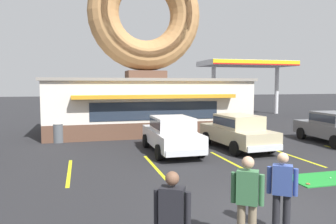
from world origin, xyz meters
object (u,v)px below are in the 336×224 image
(car_champagne, at_px, (237,130))
(trash_bin, at_px, (58,133))
(golf_ball, at_px, (331,178))
(car_white, at_px, (172,133))
(pedestrian_hooded_kid, at_px, (282,189))
(pedestrian_blue_sweater_man, at_px, (172,218))
(car_grey, at_px, (334,126))
(pedestrian_leather_jacket_man, at_px, (247,198))

(car_champagne, height_order, trash_bin, car_champagne)
(golf_ball, bearing_deg, car_champagne, 96.29)
(car_white, distance_m, pedestrian_hooded_kid, 8.17)
(pedestrian_blue_sweater_man, xyz_separation_m, pedestrian_hooded_kid, (2.52, 0.82, -0.01))
(car_champagne, xyz_separation_m, pedestrian_hooded_kid, (-3.18, -8.19, 0.05))
(pedestrian_hooded_kid, bearing_deg, car_white, 90.07)
(car_grey, bearing_deg, trash_bin, 164.11)
(golf_ball, bearing_deg, pedestrian_hooded_kid, -142.42)
(car_grey, bearing_deg, car_champagne, -179.55)
(car_grey, xyz_separation_m, pedestrian_hooded_kid, (-8.61, -8.23, 0.05))
(car_white, xyz_separation_m, trash_bin, (-4.99, 3.94, -0.37))
(car_grey, bearing_deg, pedestrian_hooded_kid, -136.27)
(car_grey, height_order, pedestrian_leather_jacket_man, pedestrian_leather_jacket_man)
(pedestrian_leather_jacket_man, bearing_deg, car_white, 83.57)
(car_white, xyz_separation_m, car_grey, (8.62, 0.06, 0.00))
(pedestrian_blue_sweater_man, relative_size, pedestrian_leather_jacket_man, 0.97)
(golf_ball, height_order, pedestrian_blue_sweater_man, pedestrian_blue_sweater_man)
(pedestrian_blue_sweater_man, distance_m, pedestrian_hooded_kid, 2.65)
(car_grey, distance_m, car_champagne, 5.43)
(trash_bin, bearing_deg, car_champagne, -25.58)
(golf_ball, relative_size, car_white, 0.01)
(pedestrian_blue_sweater_man, bearing_deg, car_grey, 39.13)
(car_white, relative_size, car_champagne, 0.98)
(car_grey, xyz_separation_m, pedestrian_leather_jacket_man, (-9.58, -8.60, 0.09))
(car_grey, relative_size, trash_bin, 4.79)
(pedestrian_blue_sweater_man, height_order, trash_bin, pedestrian_blue_sweater_man)
(golf_ball, height_order, car_champagne, car_champagne)
(car_champagne, xyz_separation_m, pedestrian_leather_jacket_man, (-4.15, -8.55, 0.09))
(car_white, distance_m, pedestrian_leather_jacket_man, 8.59)
(pedestrian_hooded_kid, bearing_deg, golf_ball, 37.58)
(pedestrian_blue_sweater_man, relative_size, trash_bin, 1.72)
(golf_ball, distance_m, pedestrian_blue_sweater_man, 7.35)
(trash_bin, bearing_deg, pedestrian_hooded_kid, -67.54)
(car_white, distance_m, car_champagne, 3.19)
(pedestrian_hooded_kid, bearing_deg, pedestrian_leather_jacket_man, -159.59)
(car_white, bearing_deg, pedestrian_leather_jacket_man, -96.43)
(pedestrian_leather_jacket_man, bearing_deg, car_grey, 41.90)
(car_champagne, bearing_deg, car_white, -179.64)
(car_grey, relative_size, pedestrian_leather_jacket_man, 2.72)
(pedestrian_leather_jacket_man, bearing_deg, pedestrian_blue_sweater_man, -163.50)
(car_grey, relative_size, pedestrian_hooded_kid, 2.81)
(pedestrian_blue_sweater_man, bearing_deg, golf_ball, 30.60)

